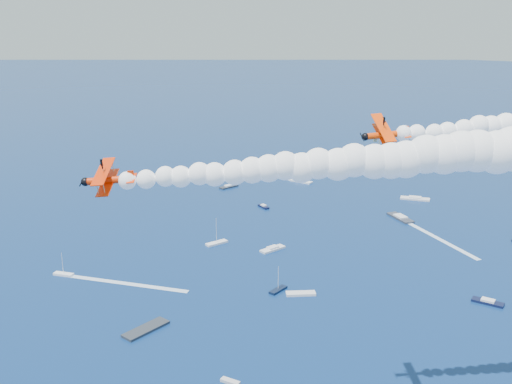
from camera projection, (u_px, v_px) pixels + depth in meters
The scene contains 5 objects.
biplane_lead at pixel (386, 135), 103.80m from camera, with size 8.21×9.21×5.55m, color #FA3E05, non-canonical shape.
biplane_trail at pixel (109, 180), 91.92m from camera, with size 8.27×9.28×5.59m, color #F02F05, non-canonical shape.
smoke_trail_trail at pixel (337, 163), 91.15m from camera, with size 61.88×36.93×12.36m, color white, non-canonical shape.
spectator_boats at pixel (400, 260), 197.91m from camera, with size 227.19×161.94×0.70m.
boat_wakes at pixel (371, 241), 215.26m from camera, with size 215.02×137.22×0.04m.
Camera 1 is at (40.21, -61.97, 78.00)m, focal length 42.90 mm.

